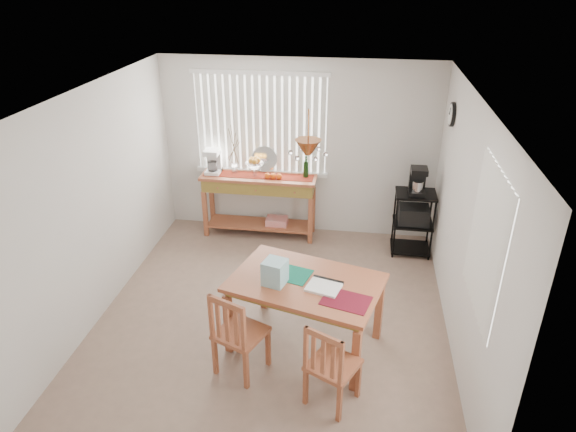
% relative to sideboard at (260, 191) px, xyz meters
% --- Properties ---
extents(ground, '(4.00, 4.50, 0.01)m').
position_rel_sideboard_xyz_m(ground, '(0.54, -1.99, -0.72)').
color(ground, gray).
extents(room_shell, '(4.20, 4.70, 2.70)m').
position_rel_sideboard_xyz_m(room_shell, '(0.54, -1.98, 0.98)').
color(room_shell, silver).
rests_on(room_shell, ground).
extents(sideboard, '(1.69, 0.47, 0.95)m').
position_rel_sideboard_xyz_m(sideboard, '(0.00, 0.00, 0.00)').
color(sideboard, '#A55837').
rests_on(sideboard, ground).
extents(sideboard_items, '(1.60, 0.40, 0.73)m').
position_rel_sideboard_xyz_m(sideboard_items, '(-0.28, 0.02, 0.39)').
color(sideboard_items, maroon).
rests_on(sideboard_items, sideboard).
extents(wire_cart, '(0.54, 0.43, 0.92)m').
position_rel_sideboard_xyz_m(wire_cart, '(2.23, -0.23, -0.16)').
color(wire_cart, black).
rests_on(wire_cart, ground).
extents(cart_items, '(0.22, 0.26, 0.38)m').
position_rel_sideboard_xyz_m(cart_items, '(2.23, -0.23, 0.38)').
color(cart_items, black).
rests_on(cart_items, wire_cart).
extents(dining_table, '(1.72, 1.34, 0.81)m').
position_rel_sideboard_xyz_m(dining_table, '(0.97, -2.42, 0.01)').
color(dining_table, '#A55837').
rests_on(dining_table, ground).
extents(table_items, '(1.15, 0.83, 0.26)m').
position_rel_sideboard_xyz_m(table_items, '(0.79, -2.51, 0.20)').
color(table_items, '#136D55').
rests_on(table_items, dining_table).
extents(chair_left, '(0.58, 0.58, 0.97)m').
position_rel_sideboard_xyz_m(chair_left, '(0.37, -2.94, -0.24)').
color(chair_left, '#A55837').
rests_on(chair_left, ground).
extents(chair_right, '(0.56, 0.56, 0.91)m').
position_rel_sideboard_xyz_m(chair_right, '(1.30, -3.22, -0.27)').
color(chair_right, '#A55837').
rests_on(chair_right, ground).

